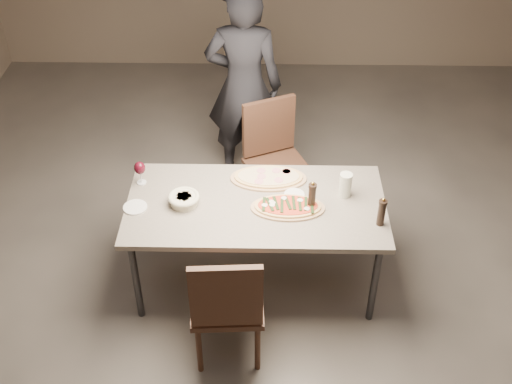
{
  "coord_description": "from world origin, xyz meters",
  "views": [
    {
      "loc": [
        0.06,
        -3.42,
        3.59
      ],
      "look_at": [
        0.0,
        0.0,
        0.85
      ],
      "focal_mm": 45.0,
      "sensor_mm": 36.0,
      "label": 1
    }
  ],
  "objects_px": {
    "dining_table": "(256,209)",
    "zucchini_pizza": "(288,207)",
    "ham_pizza": "(269,178)",
    "pepper_mill_left": "(312,196)",
    "chair_near": "(227,303)",
    "carafe": "(345,185)",
    "chair_far": "(274,153)",
    "diner": "(244,86)",
    "bread_basket": "(184,199)"
  },
  "relations": [
    {
      "from": "carafe",
      "to": "pepper_mill_left",
      "type": "bearing_deg",
      "value": -149.21
    },
    {
      "from": "bread_basket",
      "to": "carafe",
      "type": "relative_size",
      "value": 1.18
    },
    {
      "from": "chair_far",
      "to": "carafe",
      "type": "bearing_deg",
      "value": 98.38
    },
    {
      "from": "carafe",
      "to": "chair_far",
      "type": "height_order",
      "value": "chair_far"
    },
    {
      "from": "dining_table",
      "to": "zucchini_pizza",
      "type": "relative_size",
      "value": 3.53
    },
    {
      "from": "ham_pizza",
      "to": "pepper_mill_left",
      "type": "height_order",
      "value": "pepper_mill_left"
    },
    {
      "from": "dining_table",
      "to": "bread_basket",
      "type": "relative_size",
      "value": 8.29
    },
    {
      "from": "bread_basket",
      "to": "diner",
      "type": "xyz_separation_m",
      "value": [
        0.37,
        1.39,
        0.1
      ]
    },
    {
      "from": "bread_basket",
      "to": "carafe",
      "type": "bearing_deg",
      "value": 5.99
    },
    {
      "from": "chair_near",
      "to": "chair_far",
      "type": "distance_m",
      "value": 1.63
    },
    {
      "from": "zucchini_pizza",
      "to": "chair_near",
      "type": "relative_size",
      "value": 0.52
    },
    {
      "from": "chair_far",
      "to": "zucchini_pizza",
      "type": "bearing_deg",
      "value": 71.39
    },
    {
      "from": "bread_basket",
      "to": "pepper_mill_left",
      "type": "height_order",
      "value": "pepper_mill_left"
    },
    {
      "from": "ham_pizza",
      "to": "chair_near",
      "type": "height_order",
      "value": "chair_near"
    },
    {
      "from": "carafe",
      "to": "chair_near",
      "type": "height_order",
      "value": "chair_near"
    },
    {
      "from": "dining_table",
      "to": "carafe",
      "type": "relative_size",
      "value": 9.78
    },
    {
      "from": "dining_table",
      "to": "ham_pizza",
      "type": "height_order",
      "value": "ham_pizza"
    },
    {
      "from": "dining_table",
      "to": "carafe",
      "type": "bearing_deg",
      "value": 9.15
    },
    {
      "from": "dining_table",
      "to": "carafe",
      "type": "distance_m",
      "value": 0.65
    },
    {
      "from": "pepper_mill_left",
      "to": "chair_near",
      "type": "distance_m",
      "value": 0.93
    },
    {
      "from": "zucchini_pizza",
      "to": "pepper_mill_left",
      "type": "distance_m",
      "value": 0.19
    },
    {
      "from": "ham_pizza",
      "to": "pepper_mill_left",
      "type": "xyz_separation_m",
      "value": [
        0.29,
        -0.32,
        0.09
      ]
    },
    {
      "from": "chair_far",
      "to": "diner",
      "type": "relative_size",
      "value": 0.55
    },
    {
      "from": "pepper_mill_left",
      "to": "carafe",
      "type": "xyz_separation_m",
      "value": [
        0.24,
        0.14,
        -0.01
      ]
    },
    {
      "from": "zucchini_pizza",
      "to": "diner",
      "type": "distance_m",
      "value": 1.47
    },
    {
      "from": "carafe",
      "to": "chair_far",
      "type": "bearing_deg",
      "value": 122.18
    },
    {
      "from": "diner",
      "to": "chair_near",
      "type": "bearing_deg",
      "value": 92.75
    },
    {
      "from": "dining_table",
      "to": "diner",
      "type": "height_order",
      "value": "diner"
    },
    {
      "from": "zucchini_pizza",
      "to": "chair_far",
      "type": "distance_m",
      "value": 0.95
    },
    {
      "from": "pepper_mill_left",
      "to": "chair_near",
      "type": "bearing_deg",
      "value": -128.61
    },
    {
      "from": "ham_pizza",
      "to": "chair_near",
      "type": "distance_m",
      "value": 1.06
    },
    {
      "from": "zucchini_pizza",
      "to": "ham_pizza",
      "type": "bearing_deg",
      "value": 120.61
    },
    {
      "from": "dining_table",
      "to": "chair_near",
      "type": "height_order",
      "value": "chair_near"
    },
    {
      "from": "ham_pizza",
      "to": "chair_far",
      "type": "height_order",
      "value": "chair_far"
    },
    {
      "from": "zucchini_pizza",
      "to": "carafe",
      "type": "xyz_separation_m",
      "value": [
        0.4,
        0.15,
        0.07
      ]
    },
    {
      "from": "pepper_mill_left",
      "to": "zucchini_pizza",
      "type": "bearing_deg",
      "value": -176.16
    },
    {
      "from": "zucchini_pizza",
      "to": "chair_near",
      "type": "bearing_deg",
      "value": -111.0
    },
    {
      "from": "bread_basket",
      "to": "chair_far",
      "type": "relative_size",
      "value": 0.22
    },
    {
      "from": "pepper_mill_left",
      "to": "chair_near",
      "type": "xyz_separation_m",
      "value": [
        -0.55,
        -0.69,
        -0.31
      ]
    },
    {
      "from": "carafe",
      "to": "ham_pizza",
      "type": "bearing_deg",
      "value": 161.9
    },
    {
      "from": "carafe",
      "to": "chair_far",
      "type": "relative_size",
      "value": 0.18
    },
    {
      "from": "zucchini_pizza",
      "to": "ham_pizza",
      "type": "distance_m",
      "value": 0.35
    },
    {
      "from": "dining_table",
      "to": "zucchini_pizza",
      "type": "distance_m",
      "value": 0.24
    },
    {
      "from": "ham_pizza",
      "to": "chair_far",
      "type": "relative_size",
      "value": 0.56
    },
    {
      "from": "carafe",
      "to": "diner",
      "type": "relative_size",
      "value": 0.1
    },
    {
      "from": "dining_table",
      "to": "chair_far",
      "type": "xyz_separation_m",
      "value": [
        0.13,
        0.87,
        -0.13
      ]
    },
    {
      "from": "chair_far",
      "to": "dining_table",
      "type": "bearing_deg",
      "value": 57.5
    },
    {
      "from": "zucchini_pizza",
      "to": "carafe",
      "type": "relative_size",
      "value": 2.77
    },
    {
      "from": "carafe",
      "to": "chair_near",
      "type": "relative_size",
      "value": 0.19
    },
    {
      "from": "dining_table",
      "to": "chair_far",
      "type": "distance_m",
      "value": 0.89
    }
  ]
}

